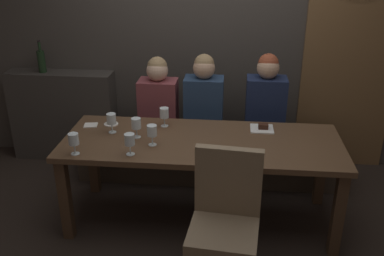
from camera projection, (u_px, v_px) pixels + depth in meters
The scene contains 20 objects.
ground at pixel (201, 218), 3.70m from camera, with size 9.00×9.00×0.00m, color black.
back_wall_tiled at pixel (212, 17), 4.21m from camera, with size 6.00×0.12×3.00m, color #423D38.
arched_door at pixel (354, 35), 4.08m from camera, with size 0.90×0.05×2.55m.
back_counter at pixel (64, 115), 4.59m from camera, with size 1.10×0.28×0.95m, color #38342F.
dining_table at pixel (202, 150), 3.44m from camera, with size 2.20×0.84×0.74m.
banquette_bench at pixel (207, 157), 4.24m from camera, with size 2.50×0.44×0.45m.
chair_near_side at pixel (225, 214), 2.80m from camera, with size 0.48×0.48×0.98m.
diner_redhead at pixel (158, 99), 4.06m from camera, with size 0.36×0.24×0.77m.
diner_bearded at pixel (204, 99), 4.01m from camera, with size 0.36×0.24×0.80m.
diner_far_end at pixel (266, 100), 3.95m from camera, with size 0.36×0.24×0.82m.
wine_bottle_dark_red at pixel (41, 61), 4.35m from camera, with size 0.08×0.08×0.33m.
wine_glass_end_right at pixel (111, 119), 3.49m from camera, with size 0.08×0.08×0.16m.
wine_glass_far_right at pixel (164, 114), 3.61m from camera, with size 0.08×0.08×0.16m.
wine_glass_far_left at pixel (74, 140), 3.13m from camera, with size 0.08×0.08×0.16m.
wine_glass_center_back at pixel (136, 124), 3.40m from camera, with size 0.08×0.08×0.16m.
wine_glass_end_left at pixel (130, 140), 3.13m from camera, with size 0.08×0.08×0.16m.
wine_glass_near_left at pixel (152, 131), 3.27m from camera, with size 0.08×0.08×0.16m.
espresso_cup at pixel (111, 122), 3.68m from camera, with size 0.12×0.12×0.06m.
dessert_plate at pixel (262, 128), 3.58m from camera, with size 0.19×0.19×0.05m.
folded_napkin at pixel (91, 125), 3.66m from camera, with size 0.11×0.10×0.01m, color silver.
Camera 1 is at (0.22, -3.07, 2.19)m, focal length 40.31 mm.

